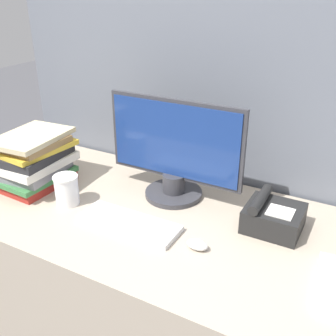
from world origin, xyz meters
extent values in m
cube|color=slate|center=(0.00, 0.80, 0.82)|extent=(2.01, 0.04, 1.63)
cube|color=tan|center=(0.00, 0.38, 0.38)|extent=(1.61, 0.77, 0.75)
cylinder|color=#333338|center=(-0.08, 0.55, 0.76)|extent=(0.23, 0.23, 0.02)
cylinder|color=#333338|center=(-0.08, 0.55, 0.81)|extent=(0.09, 0.09, 0.07)
cube|color=#333338|center=(-0.08, 0.55, 0.99)|extent=(0.55, 0.02, 0.31)
cube|color=navy|center=(-0.08, 0.54, 0.99)|extent=(0.52, 0.01, 0.29)
cube|color=silver|center=(-0.12, 0.28, 0.76)|extent=(0.37, 0.13, 0.02)
ellipsoid|color=silver|center=(0.14, 0.28, 0.77)|extent=(0.07, 0.04, 0.03)
cylinder|color=white|center=(-0.41, 0.30, 0.81)|extent=(0.09, 0.09, 0.11)
cylinder|color=white|center=(-0.41, 0.30, 0.87)|extent=(0.09, 0.09, 0.01)
cube|color=maroon|center=(-0.63, 0.35, 0.77)|extent=(0.21, 0.28, 0.04)
cube|color=#38723F|center=(-0.63, 0.35, 0.80)|extent=(0.23, 0.30, 0.02)
cube|color=slate|center=(-0.62, 0.35, 0.83)|extent=(0.21, 0.26, 0.04)
cube|color=silver|center=(-0.63, 0.35, 0.86)|extent=(0.24, 0.29, 0.03)
cube|color=#262628|center=(-0.63, 0.35, 0.90)|extent=(0.23, 0.28, 0.03)
cube|color=gold|center=(-0.63, 0.36, 0.93)|extent=(0.26, 0.30, 0.02)
cube|color=olive|center=(-0.62, 0.35, 0.95)|extent=(0.22, 0.24, 0.03)
cube|color=#C6B78C|center=(-0.63, 0.35, 0.97)|extent=(0.24, 0.31, 0.02)
cube|color=black|center=(0.32, 0.51, 0.80)|extent=(0.19, 0.17, 0.08)
cube|color=white|center=(0.35, 0.49, 0.84)|extent=(0.09, 0.08, 0.00)
cylinder|color=black|center=(0.27, 0.51, 0.85)|extent=(0.04, 0.18, 0.04)
camera|label=1|loc=(0.55, -0.67, 1.53)|focal=42.00mm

